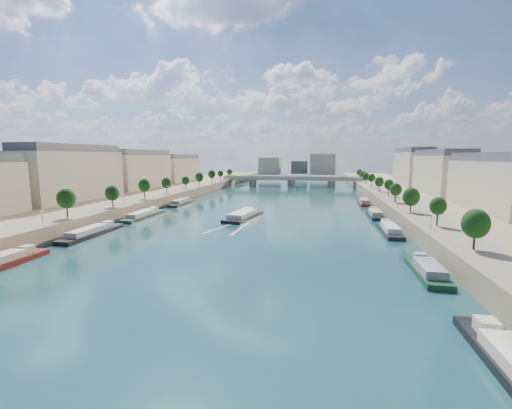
% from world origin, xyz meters
% --- Properties ---
extents(ground, '(700.00, 700.00, 0.00)m').
position_xyz_m(ground, '(0.00, 100.00, 0.00)').
color(ground, '#0B3134').
rests_on(ground, ground).
extents(quay_left, '(44.00, 520.00, 5.00)m').
position_xyz_m(quay_left, '(-72.00, 100.00, 2.50)').
color(quay_left, '#9E8460').
rests_on(quay_left, ground).
extents(quay_right, '(44.00, 520.00, 5.00)m').
position_xyz_m(quay_right, '(72.00, 100.00, 2.50)').
color(quay_right, '#9E8460').
rests_on(quay_right, ground).
extents(pave_left, '(14.00, 520.00, 0.10)m').
position_xyz_m(pave_left, '(-57.00, 100.00, 5.05)').
color(pave_left, gray).
rests_on(pave_left, quay_left).
extents(pave_right, '(14.00, 520.00, 0.10)m').
position_xyz_m(pave_right, '(57.00, 100.00, 5.05)').
color(pave_right, gray).
rests_on(pave_right, quay_right).
extents(trees_left, '(4.80, 268.80, 8.26)m').
position_xyz_m(trees_left, '(-55.00, 102.00, 10.48)').
color(trees_left, '#382B1E').
rests_on(trees_left, ground).
extents(trees_right, '(4.80, 268.80, 8.26)m').
position_xyz_m(trees_right, '(55.00, 110.00, 10.48)').
color(trees_right, '#382B1E').
rests_on(trees_right, ground).
extents(lamps_left, '(0.36, 200.36, 4.28)m').
position_xyz_m(lamps_left, '(-52.50, 90.00, 7.78)').
color(lamps_left, black).
rests_on(lamps_left, ground).
extents(lamps_right, '(0.36, 200.36, 4.28)m').
position_xyz_m(lamps_right, '(52.50, 105.00, 7.78)').
color(lamps_right, black).
rests_on(lamps_right, ground).
extents(buildings_left, '(16.00, 226.00, 23.20)m').
position_xyz_m(buildings_left, '(-85.00, 112.00, 16.45)').
color(buildings_left, beige).
rests_on(buildings_left, ground).
extents(buildings_right, '(16.00, 226.00, 23.20)m').
position_xyz_m(buildings_right, '(85.00, 112.00, 16.45)').
color(buildings_right, beige).
rests_on(buildings_right, ground).
extents(skyline, '(79.00, 42.00, 22.00)m').
position_xyz_m(skyline, '(3.19, 319.52, 14.66)').
color(skyline, beige).
rests_on(skyline, ground).
extents(bridge, '(112.00, 12.00, 8.15)m').
position_xyz_m(bridge, '(0.00, 228.06, 5.08)').
color(bridge, '#C1B79E').
rests_on(bridge, ground).
extents(tour_barge, '(11.53, 27.11, 3.68)m').
position_xyz_m(tour_barge, '(-6.04, 78.40, 0.96)').
color(tour_barge, black).
rests_on(tour_barge, ground).
extents(wake, '(11.62, 26.03, 0.04)m').
position_xyz_m(wake, '(-6.04, 61.76, 0.02)').
color(wake, silver).
rests_on(wake, ground).
extents(moored_barges_left, '(5.00, 156.64, 3.60)m').
position_xyz_m(moored_barges_left, '(-45.50, 42.58, 0.84)').
color(moored_barges_left, '#161F30').
rests_on(moored_barges_left, ground).
extents(moored_barges_right, '(5.00, 158.58, 3.60)m').
position_xyz_m(moored_barges_right, '(45.50, 56.72, 0.84)').
color(moored_barges_right, black).
rests_on(moored_barges_right, ground).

